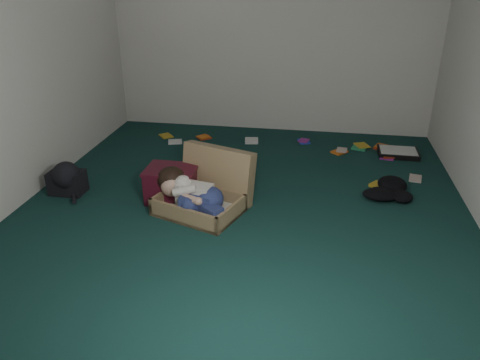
% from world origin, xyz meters
% --- Properties ---
extents(floor, '(4.50, 4.50, 0.00)m').
position_xyz_m(floor, '(0.00, 0.00, 0.00)').
color(floor, '#11332E').
rests_on(floor, ground).
extents(wall_back, '(4.50, 0.00, 4.50)m').
position_xyz_m(wall_back, '(0.00, 2.25, 1.30)').
color(wall_back, silver).
rests_on(wall_back, ground).
extents(wall_front, '(4.50, 0.00, 4.50)m').
position_xyz_m(wall_front, '(0.00, -2.25, 1.30)').
color(wall_front, silver).
rests_on(wall_front, ground).
extents(wall_left, '(0.00, 4.50, 4.50)m').
position_xyz_m(wall_left, '(-2.00, 0.00, 1.30)').
color(wall_left, silver).
rests_on(wall_left, ground).
extents(suitcase, '(0.89, 0.88, 0.52)m').
position_xyz_m(suitcase, '(-0.32, -0.02, 0.15)').
color(suitcase, '#917750').
rests_on(suitcase, floor).
extents(person, '(0.69, 0.55, 0.32)m').
position_xyz_m(person, '(-0.43, -0.17, 0.20)').
color(person, silver).
rests_on(person, suitcase).
extents(maroon_bin, '(0.46, 0.36, 0.32)m').
position_xyz_m(maroon_bin, '(-0.67, 0.06, 0.16)').
color(maroon_bin, '#460E1C').
rests_on(maroon_bin, floor).
extents(backpack, '(0.40, 0.32, 0.24)m').
position_xyz_m(backpack, '(-1.70, 0.04, 0.12)').
color(backpack, black).
rests_on(backpack, floor).
extents(clothing_pile, '(0.50, 0.44, 0.14)m').
position_xyz_m(clothing_pile, '(1.36, 0.48, 0.07)').
color(clothing_pile, black).
rests_on(clothing_pile, floor).
extents(paper_tray, '(0.45, 0.34, 0.06)m').
position_xyz_m(paper_tray, '(1.55, 1.56, 0.03)').
color(paper_tray, black).
rests_on(paper_tray, floor).
extents(book_scatter, '(3.08, 1.37, 0.02)m').
position_xyz_m(book_scatter, '(0.45, 1.51, 0.01)').
color(book_scatter, gold).
rests_on(book_scatter, floor).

